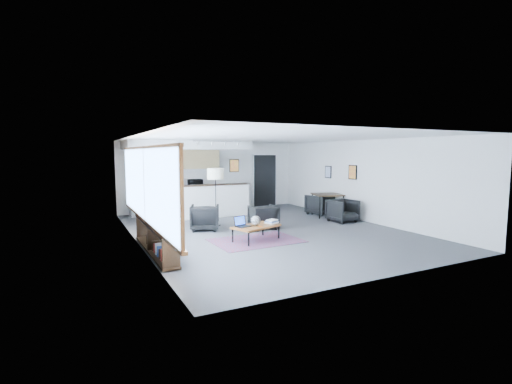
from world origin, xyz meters
name	(u,v)px	position (x,y,z in m)	size (l,w,h in m)	color
room	(266,185)	(0.00, 0.00, 1.30)	(7.02, 9.02, 2.62)	#474749
window	(145,187)	(-3.46, -0.90, 1.46)	(0.10, 5.95, 1.66)	#8CBFFF
console	(155,239)	(-3.30, -1.05, 0.33)	(0.35, 3.00, 0.80)	black
kitchenette	(187,176)	(-1.20, 3.71, 1.38)	(4.20, 1.96, 2.60)	white
doorway	(264,180)	(2.30, 4.42, 1.07)	(1.10, 0.12, 2.15)	black
track_light	(218,142)	(-0.59, 2.20, 2.53)	(1.60, 0.07, 0.15)	silver
wall_art_lower	(353,172)	(3.47, 0.40, 1.55)	(0.03, 0.38, 0.48)	black
wall_art_upper	(328,172)	(3.47, 1.70, 1.50)	(0.03, 0.34, 0.44)	black
kilim_rug	(256,241)	(-0.82, -1.01, 0.01)	(2.20, 1.53, 0.01)	#532D44
coffee_table	(256,227)	(-0.82, -1.01, 0.36)	(1.33, 1.01, 0.39)	brown
laptop	(242,223)	(-1.19, -0.94, 0.46)	(0.42, 0.38, 0.25)	black
ceramic_pot	(256,221)	(-0.83, -1.00, 0.51)	(0.25, 0.25, 0.25)	gray
book_stack	(272,222)	(-0.33, -0.91, 0.43)	(0.38, 0.35, 0.10)	silver
coaster	(260,227)	(-0.79, -1.18, 0.39)	(0.09, 0.09, 0.01)	#E5590C
armchair_left	(205,216)	(-1.53, 0.83, 0.40)	(0.78, 0.73, 0.80)	black
armchair_right	(263,216)	(0.03, 0.23, 0.38)	(0.73, 0.68, 0.75)	black
floor_lamp	(215,176)	(-1.02, 1.31, 1.51)	(0.58, 0.58, 1.73)	black
dining_table	(327,196)	(3.00, 1.11, 0.71)	(1.17, 1.17, 0.78)	black
dining_chair_near	(343,211)	(2.79, 0.04, 0.34)	(0.66, 0.61, 0.68)	black
dining_chair_far	(320,205)	(3.00, 1.55, 0.34)	(0.66, 0.62, 0.68)	black
microwave	(195,182)	(-0.75, 4.15, 1.10)	(0.51, 0.28, 0.35)	black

